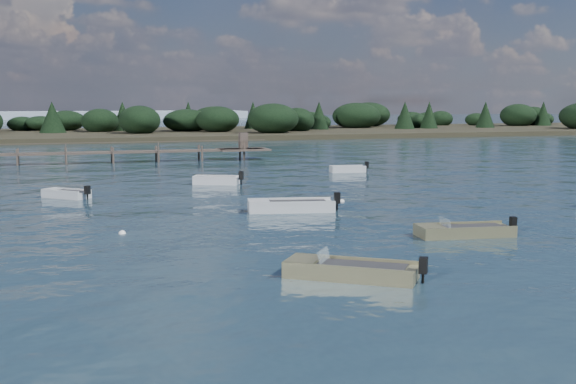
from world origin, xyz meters
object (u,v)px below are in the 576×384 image
object	(u,v)px
dinghy_mid_grey	(291,208)
dinghy_near_olive	(351,273)
tender_far_white	(216,182)
dinghy_mid_white_a	(464,233)
tender_far_grey	(66,196)
tender_far_grey_b	(348,170)

from	to	relation	value
dinghy_mid_grey	dinghy_near_olive	size ratio (longest dim) A/B	1.13
tender_far_white	dinghy_mid_white_a	xyz separation A→B (m)	(6.10, -22.76, -0.04)
dinghy_near_olive	tender_far_white	bearing A→B (deg)	86.78
dinghy_mid_white_a	tender_far_grey	distance (m)	24.68
tender_far_white	dinghy_mid_grey	bearing A→B (deg)	-85.43
tender_far_white	tender_far_grey_b	xyz separation A→B (m)	(12.26, 5.19, -0.02)
dinghy_mid_white_a	dinghy_mid_grey	distance (m)	10.43
tender_far_grey	dinghy_near_olive	distance (m)	25.41
tender_far_white	tender_far_grey	distance (m)	11.15
dinghy_mid_grey	dinghy_near_olive	xyz separation A→B (m)	(-2.68, -14.57, -0.02)
dinghy_mid_white_a	dinghy_mid_grey	world-z (taller)	dinghy_mid_grey
tender_far_white	dinghy_near_olive	bearing A→B (deg)	-93.22
tender_far_grey_b	dinghy_near_olive	bearing A→B (deg)	-112.54
dinghy_mid_white_a	dinghy_mid_grey	bearing A→B (deg)	118.71
dinghy_mid_grey	dinghy_near_olive	distance (m)	14.81
tender_far_grey	tender_far_white	bearing A→B (deg)	22.73
dinghy_mid_white_a	tender_far_grey_b	distance (m)	28.62
tender_far_grey_b	tender_far_grey	distance (m)	24.47
tender_far_white	dinghy_mid_grey	xyz separation A→B (m)	(1.09, -13.61, -0.00)
tender_far_white	tender_far_grey	xyz separation A→B (m)	(-10.29, -4.31, -0.02)
tender_far_grey_b	dinghy_mid_grey	bearing A→B (deg)	-120.73
tender_far_white	dinghy_mid_grey	distance (m)	13.65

